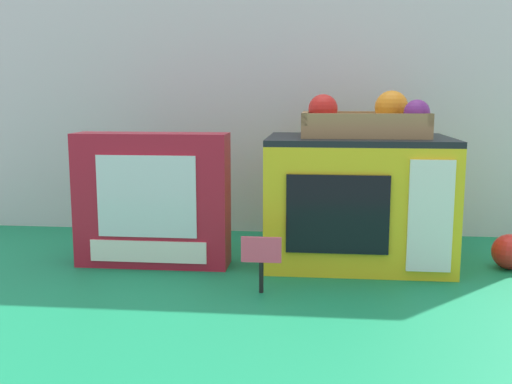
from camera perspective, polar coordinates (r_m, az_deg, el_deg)
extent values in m
plane|color=#147A4C|center=(1.24, -0.21, -6.74)|extent=(1.70, 1.70, 0.00)
cube|color=silver|center=(1.49, 1.04, 11.27)|extent=(1.61, 0.03, 0.79)
cube|color=yellow|center=(1.24, 9.62, -0.98)|extent=(0.36, 0.26, 0.25)
cube|color=black|center=(1.23, 9.78, 4.96)|extent=(0.36, 0.26, 0.01)
cube|color=black|center=(1.11, 7.79, -2.15)|extent=(0.19, 0.01, 0.15)
cube|color=white|center=(1.13, 16.34, -2.26)|extent=(0.08, 0.01, 0.21)
cube|color=#A37F51|center=(1.24, 10.20, 5.84)|extent=(0.25, 0.18, 0.02)
cube|color=#A37F51|center=(1.16, 10.53, 6.80)|extent=(0.25, 0.01, 0.02)
cube|color=#A37F51|center=(1.32, 9.97, 7.09)|extent=(0.25, 0.01, 0.02)
cube|color=#A37F51|center=(1.24, 4.73, 7.06)|extent=(0.01, 0.18, 0.02)
cube|color=#A37F51|center=(1.25, 15.66, 6.78)|extent=(0.01, 0.18, 0.02)
sphere|color=red|center=(1.25, 6.43, 7.90)|extent=(0.06, 0.06, 0.06)
sphere|color=orange|center=(1.26, 12.82, 7.91)|extent=(0.07, 0.07, 0.07)
sphere|color=#72287F|center=(1.20, 15.09, 7.35)|extent=(0.05, 0.05, 0.05)
cube|color=#B2192D|center=(1.21, -9.87, -0.73)|extent=(0.31, 0.08, 0.27)
cube|color=silver|center=(1.17, -10.44, -0.44)|extent=(0.20, 0.00, 0.16)
cube|color=white|center=(1.19, -10.29, -5.63)|extent=(0.23, 0.00, 0.04)
cylinder|color=black|center=(1.05, 0.51, -8.15)|extent=(0.01, 0.01, 0.06)
cube|color=#F44C6B|center=(1.03, 0.50, -5.53)|extent=(0.07, 0.00, 0.05)
sphere|color=red|center=(1.29, 23.09, -5.27)|extent=(0.07, 0.07, 0.07)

